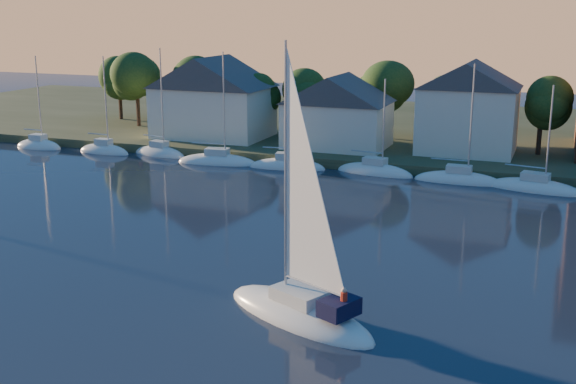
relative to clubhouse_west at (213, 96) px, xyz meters
The scene contains 8 objects.
shoreline_land 28.43m from the clubhouse_west, 37.69° to the left, with size 160.00×50.00×2.00m, color #2E3821.
wooden_dock 23.56m from the clubhouse_west, 15.26° to the right, with size 120.00×3.00×1.00m, color brown.
clubhouse_west is the anchor object (origin of this frame).
clubhouse_centre 16.05m from the clubhouse_west, ahead, with size 11.55×8.40×8.08m.
clubhouse_east 30.02m from the clubhouse_west, ahead, with size 10.50×8.40×9.80m.
tree_line 24.55m from the clubhouse_west, 11.77° to the left, with size 93.40×5.40×8.90m.
moored_fleet 20.96m from the clubhouse_west, 26.56° to the right, with size 79.50×2.40×12.05m.
hero_sailboat 52.01m from the clubhouse_west, 58.06° to the right, with size 10.76×7.33×15.80m.
Camera 1 is at (17.69, -19.75, 16.30)m, focal length 45.00 mm.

